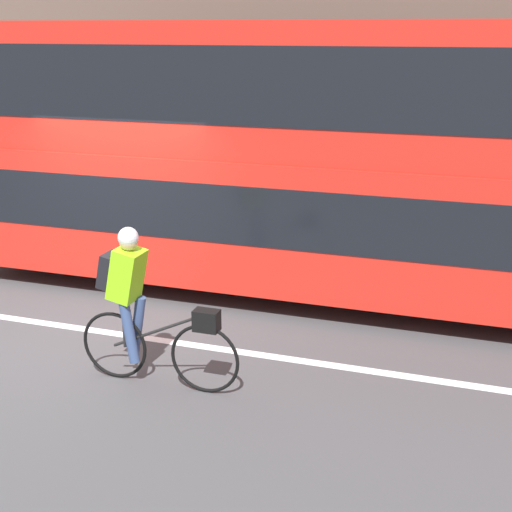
{
  "coord_description": "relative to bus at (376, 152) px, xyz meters",
  "views": [
    {
      "loc": [
        4.69,
        -7.07,
        3.62
      ],
      "look_at": [
        2.13,
        0.56,
        1.04
      ],
      "focal_mm": 50.0,
      "sensor_mm": 36.0,
      "label": 1
    }
  ],
  "objects": [
    {
      "name": "bus",
      "position": [
        0.0,
        0.0,
        0.0
      ],
      "size": [
        11.68,
        2.51,
        3.71
      ],
      "color": "black",
      "rests_on": "ground_plane"
    },
    {
      "name": "building_facade",
      "position": [
        -3.2,
        4.26,
        1.93
      ],
      "size": [
        60.0,
        0.3,
        7.96
      ],
      "color": "brown",
      "rests_on": "ground_plane"
    },
    {
      "name": "ground_plane",
      "position": [
        -3.2,
        -2.39,
        -2.05
      ],
      "size": [
        80.0,
        80.0,
        0.0
      ],
      "primitive_type": "plane",
      "color": "#424244"
    },
    {
      "name": "street_sign_post",
      "position": [
        -5.7,
        2.68,
        -0.59
      ],
      "size": [
        0.36,
        0.09,
        2.37
      ],
      "color": "#59595B",
      "rests_on": "sidewalk_curb"
    },
    {
      "name": "road_center_line",
      "position": [
        -3.2,
        -2.31,
        -2.05
      ],
      "size": [
        50.0,
        0.14,
        0.01
      ],
      "primitive_type": "cube",
      "color": "silver",
      "rests_on": "ground_plane"
    },
    {
      "name": "trash_bin",
      "position": [
        -2.64,
        2.69,
        -1.45
      ],
      "size": [
        0.53,
        0.53,
        0.95
      ],
      "color": "#515156",
      "rests_on": "sidewalk_curb"
    },
    {
      "name": "sidewalk_curb",
      "position": [
        -3.2,
        2.82,
        -1.99
      ],
      "size": [
        60.0,
        2.59,
        0.13
      ],
      "color": "gray",
      "rests_on": "ground_plane"
    },
    {
      "name": "cyclist_on_bike",
      "position": [
        -1.82,
        -3.33,
        -1.14
      ],
      "size": [
        1.8,
        0.32,
        1.71
      ],
      "color": "black",
      "rests_on": "ground_plane"
    }
  ]
}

